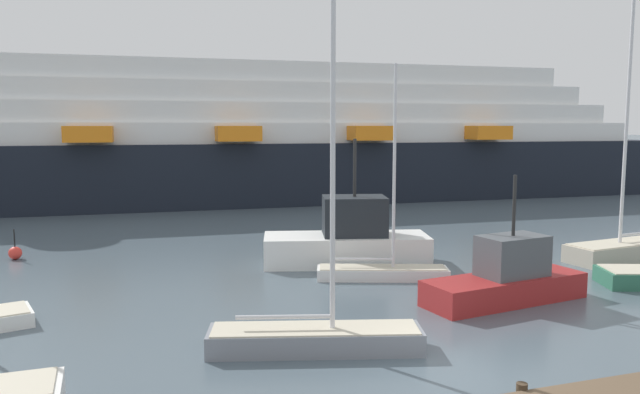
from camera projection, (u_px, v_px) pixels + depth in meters
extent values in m
plane|color=#4C5B66|center=(468.00, 375.00, 14.96)|extent=(600.00, 600.00, 0.00)
cube|color=gray|center=(315.00, 340.00, 16.56)|extent=(5.93, 2.87, 0.61)
cube|color=beige|center=(315.00, 328.00, 16.52)|extent=(5.68, 2.71, 0.04)
cylinder|color=silver|center=(333.00, 149.00, 15.98)|extent=(0.14, 0.14, 9.71)
cylinder|color=silver|center=(284.00, 317.00, 16.45)|extent=(2.53, 0.81, 0.11)
cube|color=#BCB29E|center=(627.00, 251.00, 27.83)|extent=(6.38, 2.41, 0.80)
cube|color=beige|center=(627.00, 242.00, 27.78)|extent=(6.12, 2.25, 0.04)
cylinder|color=silver|center=(627.00, 121.00, 26.94)|extent=(0.15, 0.15, 10.90)
cube|color=white|center=(382.00, 273.00, 24.32)|extent=(5.27, 2.81, 0.45)
cube|color=beige|center=(382.00, 267.00, 24.29)|extent=(5.05, 2.65, 0.04)
cylinder|color=silver|center=(394.00, 168.00, 23.82)|extent=(0.12, 0.12, 7.96)
cylinder|color=silver|center=(364.00, 259.00, 24.27)|extent=(2.23, 0.86, 0.10)
cube|color=white|center=(346.00, 249.00, 26.93)|extent=(7.57, 4.26, 1.28)
cube|color=#1E2328|center=(354.00, 216.00, 26.78)|extent=(3.12, 2.56, 1.70)
cylinder|color=#262626|center=(355.00, 168.00, 26.53)|extent=(0.14, 0.14, 2.51)
cube|color=maroon|center=(505.00, 289.00, 21.16)|extent=(6.19, 2.70, 0.89)
cube|color=#4C5156|center=(512.00, 256.00, 21.16)|extent=(2.49, 1.72, 1.40)
cylinder|color=#262626|center=(514.00, 206.00, 20.96)|extent=(0.12, 0.12, 2.10)
sphere|color=red|center=(15.00, 253.00, 27.87)|extent=(0.58, 0.58, 0.58)
cylinder|color=black|center=(14.00, 238.00, 27.79)|extent=(0.06, 0.06, 0.81)
cube|color=black|center=(165.00, 172.00, 48.58)|extent=(86.08, 15.78, 4.71)
cube|color=white|center=(163.00, 133.00, 48.22)|extent=(79.17, 14.04, 1.54)
cube|color=white|center=(163.00, 113.00, 48.04)|extent=(74.42, 13.20, 1.54)
cube|color=white|center=(162.00, 93.00, 47.86)|extent=(69.67, 12.36, 1.54)
cube|color=white|center=(162.00, 73.00, 47.68)|extent=(64.92, 11.51, 1.54)
cube|color=orange|center=(89.00, 134.00, 40.91)|extent=(3.19, 2.53, 1.08)
cube|color=orange|center=(238.00, 133.00, 43.60)|extent=(3.19, 2.53, 1.08)
cube|color=orange|center=(370.00, 133.00, 46.28)|extent=(3.19, 2.53, 1.08)
cube|color=orange|center=(488.00, 133.00, 48.96)|extent=(3.19, 2.53, 1.08)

